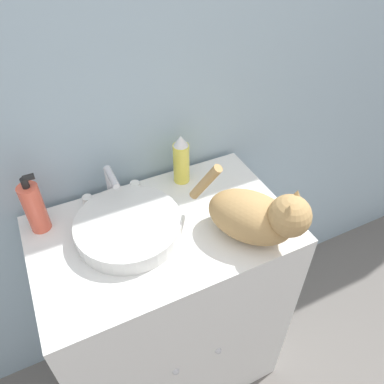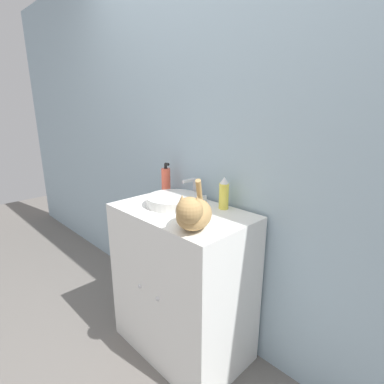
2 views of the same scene
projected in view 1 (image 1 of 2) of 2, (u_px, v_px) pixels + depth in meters
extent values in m
cube|color=#9EB7C6|center=(119.00, 83.00, 1.09)|extent=(6.00, 0.05, 2.50)
cube|color=white|center=(169.00, 308.00, 1.43)|extent=(0.79, 0.49, 0.90)
sphere|color=silver|center=(176.00, 372.00, 1.21)|extent=(0.02, 0.02, 0.02)
sphere|color=silver|center=(219.00, 351.00, 1.26)|extent=(0.02, 0.02, 0.02)
cylinder|color=silver|center=(129.00, 227.00, 1.10)|extent=(0.32, 0.32, 0.05)
cylinder|color=silver|center=(110.00, 183.00, 1.19)|extent=(0.02, 0.02, 0.12)
cylinder|color=silver|center=(112.00, 177.00, 1.12)|extent=(0.02, 0.10, 0.02)
cylinder|color=white|center=(88.00, 201.00, 1.20)|extent=(0.03, 0.03, 0.03)
cylinder|color=white|center=(135.00, 187.00, 1.25)|extent=(0.03, 0.03, 0.03)
ellipsoid|color=tan|center=(250.00, 216.00, 1.08)|extent=(0.28, 0.30, 0.14)
sphere|color=tan|center=(290.00, 216.00, 1.00)|extent=(0.16, 0.16, 0.12)
cone|color=tan|center=(289.00, 211.00, 0.95)|extent=(0.05, 0.05, 0.04)
cone|color=tan|center=(297.00, 196.00, 0.99)|extent=(0.05, 0.05, 0.04)
cylinder|color=tan|center=(205.00, 182.00, 1.08)|extent=(0.08, 0.10, 0.15)
cylinder|color=#EF6047|center=(35.00, 208.00, 1.08)|extent=(0.06, 0.06, 0.16)
cylinder|color=black|center=(25.00, 183.00, 1.02)|extent=(0.02, 0.02, 0.03)
cylinder|color=black|center=(29.00, 177.00, 1.01)|extent=(0.03, 0.02, 0.02)
cylinder|color=#EADB4C|center=(181.00, 163.00, 1.26)|extent=(0.05, 0.05, 0.15)
cone|color=white|center=(181.00, 141.00, 1.19)|extent=(0.05, 0.05, 0.04)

